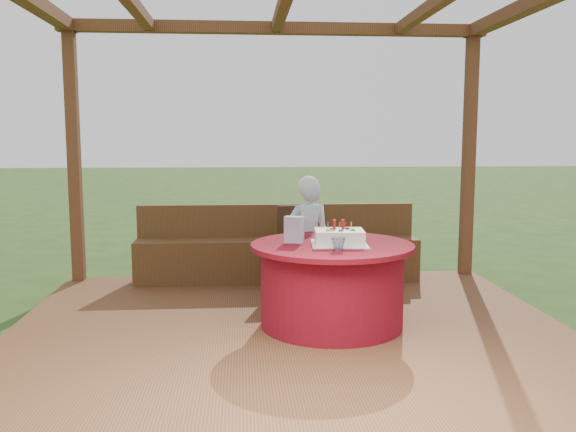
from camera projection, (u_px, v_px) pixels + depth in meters
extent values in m
plane|color=#254416|center=(290.00, 344.00, 4.88)|extent=(60.00, 60.00, 0.00)
cube|color=brown|center=(290.00, 336.00, 4.87)|extent=(4.50, 4.00, 0.12)
cube|color=brown|center=(74.00, 159.00, 6.40)|extent=(0.12, 0.12, 2.60)
cube|color=brown|center=(469.00, 158.00, 6.72)|extent=(0.12, 0.12, 2.60)
cube|color=brown|center=(276.00, 28.00, 6.39)|extent=(4.50, 0.14, 0.12)
cube|color=brown|center=(278.00, 259.00, 6.52)|extent=(3.00, 0.42, 0.45)
cube|color=brown|center=(276.00, 220.00, 6.64)|extent=(3.00, 0.06, 0.35)
cylinder|color=maroon|center=(332.00, 287.00, 4.93)|extent=(1.15, 1.15, 0.64)
cylinder|color=maroon|center=(332.00, 246.00, 4.88)|extent=(1.31, 1.31, 0.04)
cube|color=#341D10|center=(300.00, 252.00, 6.12)|extent=(0.43, 0.43, 0.05)
cylinder|color=#341D10|center=(288.00, 274.00, 5.96)|extent=(0.04, 0.04, 0.38)
cylinder|color=#341D10|center=(318.00, 273.00, 6.03)|extent=(0.04, 0.04, 0.38)
cylinder|color=#341D10|center=(282.00, 268.00, 6.25)|extent=(0.04, 0.04, 0.38)
cylinder|color=#341D10|center=(310.00, 267.00, 6.32)|extent=(0.04, 0.04, 0.38)
cube|color=#341D10|center=(296.00, 227.00, 6.25)|extent=(0.38, 0.10, 0.45)
imported|color=#A0CCEE|center=(308.00, 239.00, 5.79)|extent=(0.43, 0.30, 1.12)
sphere|color=white|center=(309.00, 187.00, 5.73)|extent=(0.21, 0.21, 0.21)
cube|color=white|center=(339.00, 244.00, 4.85)|extent=(0.47, 0.47, 0.01)
cube|color=white|center=(339.00, 237.00, 4.84)|extent=(0.41, 0.34, 0.11)
cylinder|color=red|center=(334.00, 225.00, 4.87)|extent=(0.03, 0.03, 0.07)
cylinder|color=red|center=(343.00, 224.00, 4.87)|extent=(0.03, 0.03, 0.07)
sphere|color=yellow|center=(328.00, 230.00, 4.77)|extent=(0.04, 0.04, 0.04)
sphere|color=blue|center=(341.00, 230.00, 4.77)|extent=(0.04, 0.04, 0.04)
sphere|color=green|center=(353.00, 229.00, 4.79)|extent=(0.04, 0.04, 0.04)
sphere|color=orange|center=(332.00, 228.00, 4.85)|extent=(0.04, 0.04, 0.04)
sphere|color=red|center=(347.00, 228.00, 4.87)|extent=(0.04, 0.04, 0.04)
cube|color=#E091C5|center=(294.00, 230.00, 4.91)|extent=(0.17, 0.13, 0.21)
imported|color=white|center=(338.00, 244.00, 4.57)|extent=(0.12, 0.12, 0.10)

